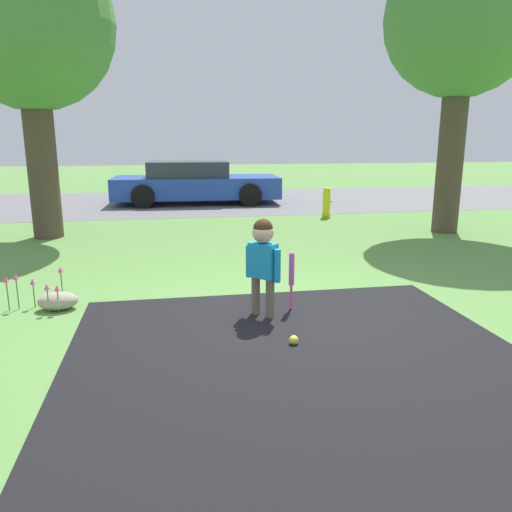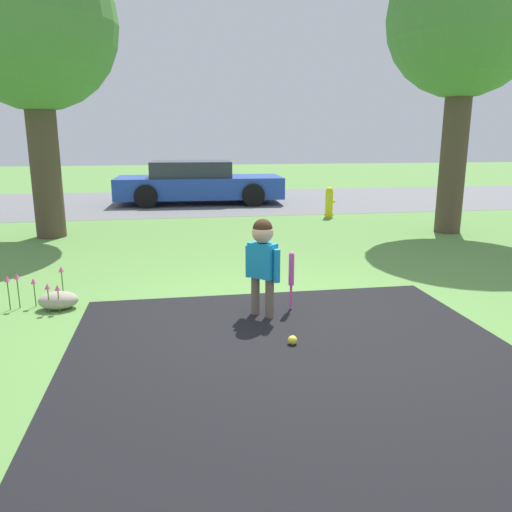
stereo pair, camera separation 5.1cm
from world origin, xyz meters
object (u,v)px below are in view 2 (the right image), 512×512
(baseball_bat, at_px, (291,272))
(tree_near_driveway, at_px, (466,21))
(parked_car, at_px, (198,183))
(fire_hydrant, at_px, (329,203))
(tree_far_lawn, at_px, (32,28))
(child, at_px, (263,254))
(sports_ball, at_px, (293,340))

(baseball_bat, height_order, tree_near_driveway, tree_near_driveway)
(baseball_bat, relative_size, parked_car, 0.14)
(fire_hydrant, height_order, tree_far_lawn, tree_far_lawn)
(child, height_order, parked_car, parked_car)
(fire_hydrant, relative_size, parked_car, 0.15)
(parked_car, distance_m, tree_far_lawn, 6.18)
(child, bearing_deg, baseball_bat, 67.54)
(child, bearing_deg, tree_far_lawn, 168.04)
(sports_ball, height_order, fire_hydrant, fire_hydrant)
(baseball_bat, bearing_deg, tree_far_lawn, 126.38)
(fire_hydrant, relative_size, tree_near_driveway, 0.13)
(parked_car, bearing_deg, sports_ball, -85.86)
(baseball_bat, xyz_separation_m, fire_hydrant, (2.34, 6.03, -0.07))
(fire_hydrant, distance_m, tree_far_lawn, 6.80)
(fire_hydrant, bearing_deg, child, -113.46)
(baseball_bat, height_order, tree_far_lawn, tree_far_lawn)
(sports_ball, relative_size, fire_hydrant, 0.12)
(baseball_bat, height_order, sports_ball, baseball_bat)
(parked_car, bearing_deg, child, -86.54)
(child, distance_m, fire_hydrant, 6.73)
(tree_near_driveway, xyz_separation_m, tree_far_lawn, (-7.54, 0.79, -0.20))
(tree_near_driveway, bearing_deg, child, -137.45)
(parked_car, bearing_deg, tree_near_driveway, -46.55)
(sports_ball, relative_size, tree_near_driveway, 0.02)
(tree_far_lawn, bearing_deg, parked_car, 56.51)
(fire_hydrant, xyz_separation_m, parked_car, (-2.84, 3.15, 0.22))
(baseball_bat, xyz_separation_m, sports_ball, (-0.20, -0.92, -0.37))
(baseball_bat, distance_m, sports_ball, 1.01)
(tree_far_lawn, bearing_deg, fire_hydrant, 12.89)
(sports_ball, bearing_deg, parked_car, 91.67)
(child, relative_size, tree_near_driveway, 0.19)
(baseball_bat, bearing_deg, tree_near_driveway, 43.82)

